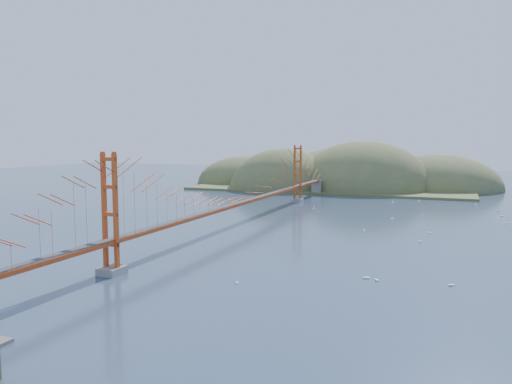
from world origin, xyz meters
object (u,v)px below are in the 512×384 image
at_px(sailboat_1, 420,241).
at_px(sailboat_0, 364,230).
at_px(bridge, 239,178).
at_px(sailboat_2, 366,277).

height_order(sailboat_1, sailboat_0, sailboat_1).
bearing_deg(bridge, sailboat_0, 4.56).
xyz_separation_m(bridge, sailboat_2, (22.86, -22.65, -6.85)).
distance_m(bridge, sailboat_2, 32.91).
distance_m(bridge, sailboat_0, 19.84).
distance_m(sailboat_1, sailboat_0, 9.21).
relative_size(sailboat_1, sailboat_2, 0.94).
bearing_deg(sailboat_2, sailboat_1, 79.67).
distance_m(sailboat_1, sailboat_2, 19.58).
height_order(bridge, sailboat_0, bridge).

